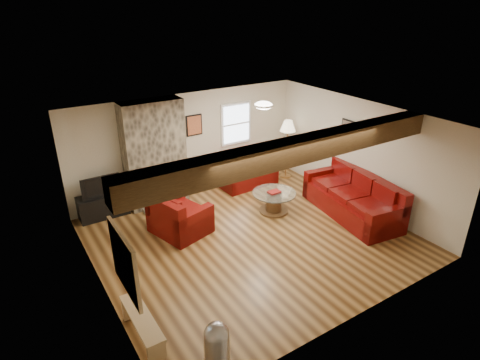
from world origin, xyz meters
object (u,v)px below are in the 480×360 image
(loveseat, at_px, (247,170))
(tv_cabinet, at_px, (103,206))
(television, at_px, (100,185))
(floor_lamp, at_px, (288,129))
(sofa_three, at_px, (352,196))
(coffee_table, at_px, (274,202))
(armchair_red, at_px, (180,213))

(loveseat, xyz_separation_m, tv_cabinet, (-3.68, 0.30, -0.12))
(television, bearing_deg, loveseat, -4.66)
(loveseat, bearing_deg, floor_lamp, -9.55)
(sofa_three, distance_m, coffee_table, 1.77)
(loveseat, relative_size, armchair_red, 1.36)
(tv_cabinet, relative_size, floor_lamp, 0.67)
(sofa_three, relative_size, loveseat, 1.65)
(coffee_table, bearing_deg, television, 150.65)
(loveseat, height_order, television, television)
(sofa_three, bearing_deg, armchair_red, -103.07)
(tv_cabinet, bearing_deg, coffee_table, -29.35)
(sofa_three, relative_size, armchair_red, 2.24)
(loveseat, distance_m, armchair_red, 2.78)
(loveseat, height_order, armchair_red, armchair_red)
(television, bearing_deg, sofa_three, -31.54)
(sofa_three, height_order, television, television)
(armchair_red, bearing_deg, sofa_three, -127.10)
(sofa_three, distance_m, loveseat, 2.86)
(sofa_three, distance_m, floor_lamp, 2.63)
(floor_lamp, bearing_deg, armchair_red, -163.89)
(television, bearing_deg, tv_cabinet, 0.00)
(coffee_table, xyz_separation_m, floor_lamp, (1.49, 1.43, 1.13))
(television, height_order, floor_lamp, floor_lamp)
(sofa_three, height_order, loveseat, sofa_three)
(loveseat, distance_m, coffee_table, 1.63)
(coffee_table, relative_size, tv_cabinet, 0.93)
(sofa_three, relative_size, television, 2.92)
(loveseat, height_order, floor_lamp, floor_lamp)
(tv_cabinet, bearing_deg, armchair_red, -52.05)
(coffee_table, distance_m, television, 3.90)
(floor_lamp, bearing_deg, sofa_three, -91.83)
(armchair_red, bearing_deg, floor_lamp, -89.58)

